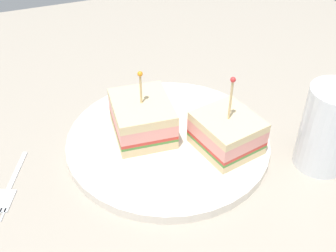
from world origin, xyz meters
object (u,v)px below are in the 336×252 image
(fork, at_px, (7,192))
(plate, at_px, (168,141))
(sandwich_half_front, at_px, (142,118))
(sandwich_half_back, at_px, (227,133))
(drink_glass, at_px, (327,132))

(fork, bearing_deg, plate, 93.68)
(plate, xyz_separation_m, sandwich_half_front, (-0.02, -0.03, 0.03))
(plate, relative_size, sandwich_half_back, 2.54)
(sandwich_half_back, relative_size, fork, 0.97)
(plate, relative_size, fork, 2.47)
(fork, bearing_deg, drink_glass, 77.02)
(plate, xyz_separation_m, sandwich_half_back, (0.05, 0.07, 0.03))
(sandwich_half_back, height_order, drink_glass, sandwich_half_back)
(sandwich_half_back, height_order, fork, sandwich_half_back)
(drink_glass, bearing_deg, sandwich_half_front, -121.59)
(sandwich_half_front, distance_m, sandwich_half_back, 0.12)
(sandwich_half_front, xyz_separation_m, drink_glass, (0.13, 0.21, 0.01))
(plate, xyz_separation_m, drink_glass, (0.11, 0.18, 0.05))
(plate, xyz_separation_m, fork, (0.01, -0.22, -0.01))
(sandwich_half_front, height_order, fork, sandwich_half_front)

